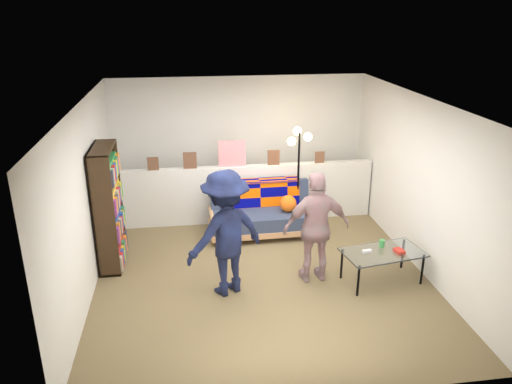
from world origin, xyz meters
TOP-DOWN VIEW (x-y plane):
  - ground at (0.00, 0.00)m, footprint 5.00×5.00m
  - room_shell at (0.00, 0.47)m, footprint 4.60×5.05m
  - half_wall_ledge at (0.00, 1.80)m, footprint 4.45×0.15m
  - ledge_decor at (-0.23, 1.78)m, footprint 2.97×0.02m
  - futon_sofa at (0.24, 1.26)m, footprint 1.73×0.86m
  - bookshelf at (-2.08, 0.56)m, footprint 0.29×0.87m
  - coffee_table at (1.59, -0.50)m, footprint 1.15×0.75m
  - floor_lamp at (0.86, 1.48)m, footprint 0.39×0.32m
  - person_left at (-0.51, -0.44)m, footprint 1.24×1.04m
  - person_right at (0.71, -0.31)m, footprint 0.93×0.43m

SIDE VIEW (x-z plane):
  - ground at x=0.00m, z-range 0.00..0.00m
  - futon_sofa at x=0.24m, z-range -0.03..0.71m
  - coffee_table at x=1.59m, z-range 0.14..0.69m
  - half_wall_ledge at x=0.00m, z-range 0.00..1.00m
  - person_right at x=0.71m, z-range 0.00..1.54m
  - bookshelf at x=-2.08m, z-range -0.06..1.69m
  - person_left at x=-0.51m, z-range 0.00..1.67m
  - ledge_decor at x=-0.23m, z-range 0.95..1.40m
  - floor_lamp at x=0.86m, z-range 0.35..2.05m
  - room_shell at x=0.00m, z-range 0.45..2.90m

